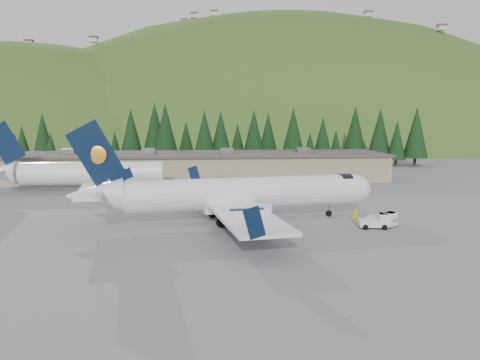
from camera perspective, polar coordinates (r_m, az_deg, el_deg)
name	(u,v)px	position (r m, az deg, el deg)	size (l,w,h in m)	color
ground	(244,221)	(54.32, 0.52, -5.01)	(600.00, 600.00, 0.00)	slate
airliner	(236,195)	(53.48, -0.55, -1.81)	(35.21, 33.19, 11.70)	white
second_airliner	(74,173)	(77.93, -19.60, 0.84)	(27.50, 11.00, 10.05)	white
baggage_tug_a	(376,222)	(52.75, 16.26, -4.89)	(3.20, 2.14, 1.62)	silver
baggage_tug_b	(384,220)	(53.89, 17.14, -4.64)	(3.27, 3.34, 1.66)	silver
terminal_building	(201,166)	(91.27, -4.77, 1.73)	(71.00, 17.00, 6.10)	#90845C
ramp_worker	(355,216)	(54.52, 13.87, -4.30)	(0.60, 0.40, 1.65)	#DECA00
tree_line	(218,136)	(113.63, -2.65, 5.40)	(114.13, 19.10, 14.41)	black
hills	(303,281)	(282.88, 7.65, -12.09)	(614.00, 330.00, 300.00)	#334F19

